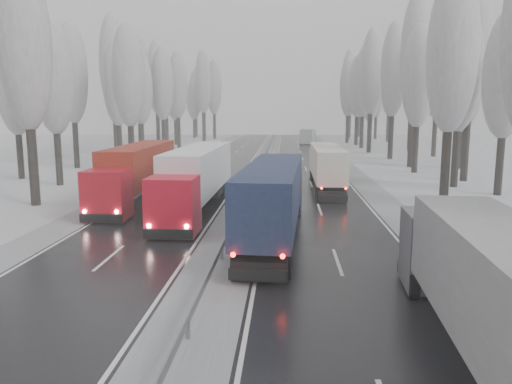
# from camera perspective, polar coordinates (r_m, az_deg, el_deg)

# --- Properties ---
(carriageway_right) EXTENTS (7.50, 200.00, 0.03)m
(carriageway_right) POSITION_cam_1_polar(r_m,az_deg,el_deg) (40.49, 6.73, -0.34)
(carriageway_right) COLOR black
(carriageway_right) RESTS_ON ground
(carriageway_left) EXTENTS (7.50, 200.00, 0.03)m
(carriageway_left) POSITION_cam_1_polar(r_m,az_deg,el_deg) (41.22, -8.00, -0.20)
(carriageway_left) COLOR black
(carriageway_left) RESTS_ON ground
(median_slush) EXTENTS (3.00, 200.00, 0.04)m
(median_slush) POSITION_cam_1_polar(r_m,az_deg,el_deg) (40.52, -0.70, -0.26)
(median_slush) COLOR #A5A8AD
(median_slush) RESTS_ON ground
(shoulder_right) EXTENTS (2.40, 200.00, 0.04)m
(shoulder_right) POSITION_cam_1_polar(r_m,az_deg,el_deg) (41.08, 13.64, -0.40)
(shoulder_right) COLOR #A5A8AD
(shoulder_right) RESTS_ON ground
(shoulder_left) EXTENTS (2.40, 200.00, 0.04)m
(shoulder_left) POSITION_cam_1_polar(r_m,az_deg,el_deg) (42.47, -14.56, -0.12)
(shoulder_left) COLOR #A5A8AD
(shoulder_left) RESTS_ON ground
(median_guardrail) EXTENTS (0.12, 200.00, 0.76)m
(median_guardrail) POSITION_cam_1_polar(r_m,az_deg,el_deg) (40.41, -0.71, 0.54)
(median_guardrail) COLOR slate
(median_guardrail) RESTS_ON ground
(tree_18) EXTENTS (3.60, 3.60, 16.58)m
(tree_18) POSITION_cam_1_polar(r_m,az_deg,el_deg) (38.87, 21.53, 14.50)
(tree_18) COLOR black
(tree_18) RESTS_ON ground
(tree_19) EXTENTS (3.60, 3.60, 14.57)m
(tree_19) POSITION_cam_1_polar(r_m,az_deg,el_deg) (44.41, 26.72, 11.77)
(tree_19) COLOR black
(tree_19) RESTS_ON ground
(tree_20) EXTENTS (3.60, 3.60, 15.71)m
(tree_20) POSITION_cam_1_polar(r_m,az_deg,el_deg) (47.58, 22.38, 12.71)
(tree_20) COLOR black
(tree_20) RESTS_ON ground
(tree_21) EXTENTS (3.60, 3.60, 18.62)m
(tree_21) POSITION_cam_1_polar(r_m,az_deg,el_deg) (52.23, 23.45, 14.33)
(tree_21) COLOR black
(tree_21) RESTS_ON ground
(tree_22) EXTENTS (3.60, 3.60, 15.86)m
(tree_22) POSITION_cam_1_polar(r_m,az_deg,el_deg) (57.33, 18.12, 12.35)
(tree_22) COLOR black
(tree_22) RESTS_ON ground
(tree_23) EXTENTS (3.60, 3.60, 13.55)m
(tree_23) POSITION_cam_1_polar(r_m,az_deg,el_deg) (62.90, 22.76, 10.44)
(tree_23) COLOR black
(tree_23) RESTS_ON ground
(tree_24) EXTENTS (3.60, 3.60, 20.49)m
(tree_24) POSITION_cam_1_polar(r_m,az_deg,el_deg) (63.02, 17.78, 14.74)
(tree_24) COLOR black
(tree_24) RESTS_ON ground
(tree_25) EXTENTS (3.60, 3.60, 19.44)m
(tree_25) POSITION_cam_1_polar(r_m,az_deg,el_deg) (68.72, 22.66, 13.43)
(tree_25) COLOR black
(tree_25) RESTS_ON ground
(tree_26) EXTENTS (3.60, 3.60, 18.78)m
(tree_26) POSITION_cam_1_polar(r_m,az_deg,el_deg) (72.82, 15.45, 13.20)
(tree_26) COLOR black
(tree_26) RESTS_ON ground
(tree_27) EXTENTS (3.60, 3.60, 17.62)m
(tree_27) POSITION_cam_1_polar(r_m,az_deg,el_deg) (78.37, 20.05, 12.14)
(tree_27) COLOR black
(tree_27) RESTS_ON ground
(tree_28) EXTENTS (3.60, 3.60, 19.62)m
(tree_28) POSITION_cam_1_polar(r_m,az_deg,el_deg) (83.11, 13.07, 13.14)
(tree_28) COLOR black
(tree_28) RESTS_ON ground
(tree_29) EXTENTS (3.60, 3.60, 18.11)m
(tree_29) POSITION_cam_1_polar(r_m,az_deg,el_deg) (88.43, 17.42, 12.09)
(tree_29) COLOR black
(tree_29) RESTS_ON ground
(tree_30) EXTENTS (3.60, 3.60, 17.86)m
(tree_30) POSITION_cam_1_polar(r_m,az_deg,el_deg) (92.69, 12.16, 12.06)
(tree_30) COLOR black
(tree_30) RESTS_ON ground
(tree_31) EXTENTS (3.60, 3.60, 18.58)m
(tree_31) POSITION_cam_1_polar(r_m,az_deg,el_deg) (97.68, 15.32, 12.06)
(tree_31) COLOR black
(tree_31) RESTS_ON ground
(tree_32) EXTENTS (3.60, 3.60, 17.33)m
(tree_32) POSITION_cam_1_polar(r_m,az_deg,el_deg) (100.11, 11.54, 11.67)
(tree_32) COLOR black
(tree_32) RESTS_ON ground
(tree_33) EXTENTS (3.60, 3.60, 14.33)m
(tree_33) POSITION_cam_1_polar(r_m,az_deg,el_deg) (104.46, 12.93, 10.47)
(tree_33) COLOR black
(tree_33) RESTS_ON ground
(tree_34) EXTENTS (3.60, 3.60, 17.63)m
(tree_34) POSITION_cam_1_polar(r_m,az_deg,el_deg) (107.04, 10.52, 11.64)
(tree_34) COLOR black
(tree_34) RESTS_ON ground
(tree_35) EXTENTS (3.60, 3.60, 18.25)m
(tree_35) POSITION_cam_1_polar(r_m,az_deg,el_deg) (112.46, 15.03, 11.57)
(tree_35) COLOR black
(tree_35) RESTS_ON ground
(tree_36) EXTENTS (3.60, 3.60, 20.23)m
(tree_36) POSITION_cam_1_polar(r_m,az_deg,el_deg) (117.04, 10.59, 12.24)
(tree_36) COLOR black
(tree_36) RESTS_ON ground
(tree_37) EXTENTS (3.60, 3.60, 16.37)m
(tree_37) POSITION_cam_1_polar(r_m,az_deg,el_deg) (121.92, 13.64, 10.86)
(tree_37) COLOR black
(tree_37) RESTS_ON ground
(tree_38) EXTENTS (3.60, 3.60, 17.97)m
(tree_38) POSITION_cam_1_polar(r_m,az_deg,el_deg) (127.65, 10.74, 11.34)
(tree_38) COLOR black
(tree_38) RESTS_ON ground
(tree_39) EXTENTS (3.60, 3.60, 16.19)m
(tree_39) POSITION_cam_1_polar(r_m,az_deg,el_deg) (131.95, 11.74, 10.74)
(tree_39) COLOR black
(tree_39) RESTS_ON ground
(tree_58) EXTENTS (3.60, 3.60, 17.21)m
(tree_58) POSITION_cam_1_polar(r_m,az_deg,el_deg) (39.07, -24.93, 14.85)
(tree_58) COLOR black
(tree_58) RESTS_ON ground
(tree_60) EXTENTS (3.60, 3.60, 14.84)m
(tree_60) POSITION_cam_1_polar(r_m,az_deg,el_deg) (48.71, -22.15, 11.98)
(tree_60) COLOR black
(tree_60) RESTS_ON ground
(tree_61) EXTENTS (3.60, 3.60, 13.95)m
(tree_61) POSITION_cam_1_polar(r_m,az_deg,el_deg) (54.86, -25.84, 10.76)
(tree_61) COLOR black
(tree_61) RESTS_ON ground
(tree_62) EXTENTS (3.60, 3.60, 16.04)m
(tree_62) POSITION_cam_1_polar(r_m,az_deg,el_deg) (56.26, -14.35, 12.70)
(tree_62) COLOR black
(tree_62) RESTS_ON ground
(tree_63) EXTENTS (3.60, 3.60, 16.88)m
(tree_63) POSITION_cam_1_polar(r_m,az_deg,el_deg) (62.79, -20.29, 12.53)
(tree_63) COLOR black
(tree_63) RESTS_ON ground
(tree_64) EXTENTS (3.60, 3.60, 15.42)m
(tree_64) POSITION_cam_1_polar(r_m,az_deg,el_deg) (66.11, -15.58, 11.76)
(tree_64) COLOR black
(tree_64) RESTS_ON ground
(tree_65) EXTENTS (3.60, 3.60, 19.48)m
(tree_65) POSITION_cam_1_polar(r_m,az_deg,el_deg) (70.63, -16.01, 13.67)
(tree_65) COLOR black
(tree_65) RESTS_ON ground
(tree_66) EXTENTS (3.60, 3.60, 15.23)m
(tree_66) POSITION_cam_1_polar(r_m,az_deg,el_deg) (75.25, -13.09, 11.43)
(tree_66) COLOR black
(tree_66) RESTS_ON ground
(tree_67) EXTENTS (3.60, 3.60, 17.09)m
(tree_67) POSITION_cam_1_polar(r_m,az_deg,el_deg) (79.53, -13.28, 12.16)
(tree_67) COLOR black
(tree_67) RESTS_ON ground
(tree_68) EXTENTS (3.60, 3.60, 16.65)m
(tree_68) POSITION_cam_1_polar(r_m,az_deg,el_deg) (81.41, -10.66, 11.97)
(tree_68) COLOR black
(tree_68) RESTS_ON ground
(tree_69) EXTENTS (3.60, 3.60, 19.35)m
(tree_69) POSITION_cam_1_polar(r_m,az_deg,el_deg) (86.62, -13.23, 12.86)
(tree_69) COLOR black
(tree_69) RESTS_ON ground
(tree_70) EXTENTS (3.60, 3.60, 17.09)m
(tree_70) POSITION_cam_1_polar(r_m,az_deg,el_deg) (91.18, -8.95, 11.90)
(tree_70) COLOR black
(tree_70) RESTS_ON ground
(tree_71) EXTENTS (3.60, 3.60, 19.61)m
(tree_71) POSITION_cam_1_polar(r_m,az_deg,el_deg) (96.25, -11.30, 12.64)
(tree_71) COLOR black
(tree_71) RESTS_ON ground
(tree_72) EXTENTS (3.60, 3.60, 15.11)m
(tree_72) POSITION_cam_1_polar(r_m,az_deg,el_deg) (100.81, -9.26, 10.91)
(tree_72) COLOR black
(tree_72) RESTS_ON ground
(tree_73) EXTENTS (3.60, 3.60, 17.22)m
(tree_73) POSITION_cam_1_polar(r_m,az_deg,el_deg) (105.40, -10.36, 11.54)
(tree_73) COLOR black
(tree_73) RESTS_ON ground
(tree_74) EXTENTS (3.60, 3.60, 19.68)m
(tree_74) POSITION_cam_1_polar(r_m,az_deg,el_deg) (110.79, -6.07, 12.34)
(tree_74) COLOR black
(tree_74) RESTS_ON ground
(tree_75) EXTENTS (3.60, 3.60, 18.60)m
(tree_75) POSITION_cam_1_polar(r_m,az_deg,el_deg) (116.48, -10.26, 11.75)
(tree_75) COLOR black
(tree_75) RESTS_ON ground
(tree_76) EXTENTS (3.60, 3.60, 18.55)m
(tree_76) POSITION_cam_1_polar(r_m,az_deg,el_deg) (119.88, -4.82, 11.78)
(tree_76) COLOR black
(tree_76) RESTS_ON ground
(tree_77) EXTENTS (3.60, 3.60, 14.32)m
(tree_77) POSITION_cam_1_polar(r_m,az_deg,el_deg) (124.64, -7.14, 10.41)
(tree_77) COLOR black
(tree_77) RESTS_ON ground
(tree_78) EXTENTS (3.60, 3.60, 19.55)m
(tree_78) POSITION_cam_1_polar(r_m,az_deg,el_deg) (126.94, -6.00, 11.91)
(tree_78) COLOR black
(tree_78) RESTS_ON ground
(tree_79) EXTENTS (3.60, 3.60, 17.07)m
(tree_79) POSITION_cam_1_polar(r_m,az_deg,el_deg) (131.29, -6.91, 11.12)
(tree_79) COLOR black
(tree_79) RESTS_ON ground
(truck_grey_tarp) EXTENTS (3.34, 15.36, 3.91)m
(truck_grey_tarp) POSITION_cam_1_polar(r_m,az_deg,el_deg) (13.82, 26.35, -10.64)
(truck_grey_tarp) COLOR #56555B
(truck_grey_tarp) RESTS_ON ground
(truck_blue_box) EXTENTS (3.41, 16.00, 4.08)m
(truck_blue_box) POSITION_cam_1_polar(r_m,az_deg,el_deg) (26.28, 2.11, -0.30)
(truck_blue_box) COLOR #1B2145
(truck_blue_box) RESTS_ON ground
(truck_cream_box) EXTENTS (2.38, 14.63, 3.75)m
(truck_cream_box) POSITION_cam_1_polar(r_m,az_deg,el_deg) (43.75, 7.99, 3.22)
(truck_cream_box) COLOR #ACA598
(truck_cream_box) RESTS_ON ground
(box_truck_distant) EXTENTS (3.61, 8.53, 3.09)m
(box_truck_distant) POSITION_cam_1_polar(r_m,az_deg,el_deg) (102.28, 5.93, 6.37)
(box_truck_distant) COLOR silver
(box_truck_distant) RESTS_ON ground
(truck_red_white) EXTENTS (2.82, 16.63, 4.25)m
(truck_red_white) POSITION_cam_1_polar(r_m,az_deg,el_deg) (33.56, -6.80, 1.92)
(truck_red_white) COLOR red
(truck_red_white) RESTS_ON ground
(truck_red_red) EXTENTS (2.92, 16.26, 4.15)m
(truck_red_red) POSITION_cam_1_polar(r_m,az_deg,el_deg) (38.20, -13.48, 2.54)
(truck_red_red) COLOR #A90916
(truck_red_red) RESTS_ON ground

